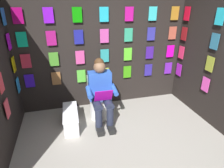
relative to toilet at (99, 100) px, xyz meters
The scene contains 5 objects.
display_wall_back 0.98m from the toilet, 113.21° to the right, with size 3.45×0.14×2.25m.
display_wall_left 2.18m from the toilet, 163.51° to the left, with size 0.14×2.08×2.25m.
toilet is the anchor object (origin of this frame).
person_reading 0.35m from the toilet, 89.26° to the left, with size 0.53×0.69×1.19m.
comic_longbox_near 0.64m from the toilet, 22.99° to the left, with size 0.28×0.71×0.31m.
Camera 1 is at (0.81, 1.57, 2.07)m, focal length 30.44 mm.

